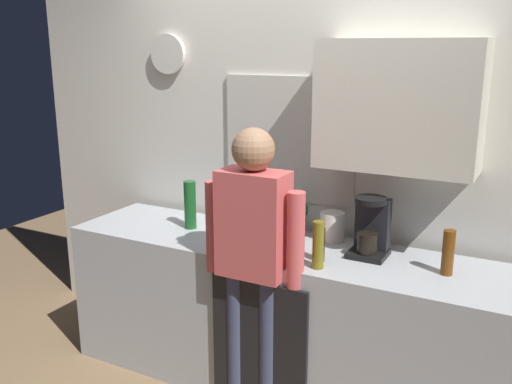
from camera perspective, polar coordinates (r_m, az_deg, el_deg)
name	(u,v)px	position (r m, az deg, el deg)	size (l,w,h in m)	color
kitchen_counter	(277,316)	(3.41, 2.19, -12.44)	(2.58, 0.64, 0.89)	#B2B7BC
dishwasher_panel	(259,351)	(3.15, 0.29, -15.79)	(0.56, 0.02, 0.80)	black
back_wall_assembly	(319,154)	(3.43, 6.42, 3.88)	(4.18, 0.42, 2.60)	silver
coffee_maker	(371,229)	(3.10, 11.55, -3.70)	(0.20, 0.20, 0.33)	black
bottle_dark_sauce	(320,245)	(2.99, 6.46, -5.32)	(0.06, 0.06, 0.18)	black
bottle_green_wine	(190,205)	(3.50, -6.69, -1.30)	(0.07, 0.07, 0.30)	#195923
bottle_olive_oil	(318,245)	(2.88, 6.31, -5.35)	(0.06, 0.06, 0.25)	olive
bottle_amber_beer	(448,253)	(2.95, 18.87, -5.83)	(0.06, 0.06, 0.23)	brown
cup_terracotta_mug	(280,238)	(3.21, 2.48, -4.65)	(0.08, 0.08, 0.09)	#B26647
mixing_bowl	(234,228)	(3.39, -2.21, -3.69)	(0.22, 0.22, 0.08)	#4C72A5
potted_plant	(296,214)	(3.37, 4.02, -2.19)	(0.15, 0.15, 0.23)	#9E5638
storage_canister	(332,226)	(3.31, 7.70, -3.48)	(0.14, 0.14, 0.17)	silver
person_at_sink	(253,252)	(2.96, -0.27, -6.06)	(0.57, 0.22, 1.60)	#3F4766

